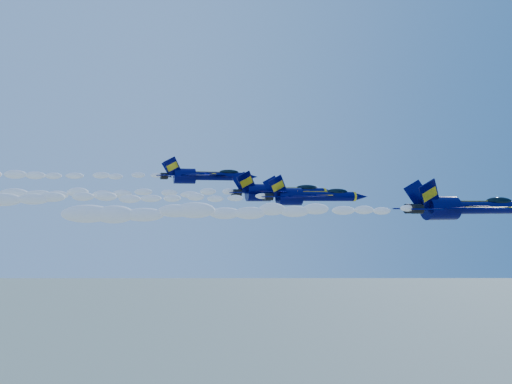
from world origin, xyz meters
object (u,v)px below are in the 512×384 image
object	(u,v)px
jet_lead	(466,207)
jet_fourth	(204,176)
jet_third	(280,192)
jet_second	(310,196)

from	to	relation	value
jet_lead	jet_fourth	xyz separation A→B (m)	(-29.55, 23.61, 4.78)
jet_third	jet_fourth	distance (m)	12.98
jet_second	jet_third	distance (m)	5.86
jet_second	jet_third	bearing A→B (deg)	117.35
jet_third	jet_fourth	size ratio (longest dim) A/B	1.06
jet_second	jet_lead	bearing A→B (deg)	-31.13
jet_second	jet_fourth	bearing A→B (deg)	133.16
jet_lead	jet_third	xyz separation A→B (m)	(-19.77, 15.50, 2.12)
jet_second	jet_fourth	size ratio (longest dim) A/B	1.00
jet_lead	jet_second	distance (m)	20.03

